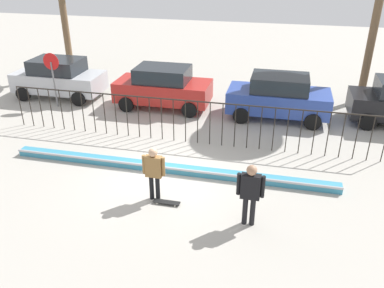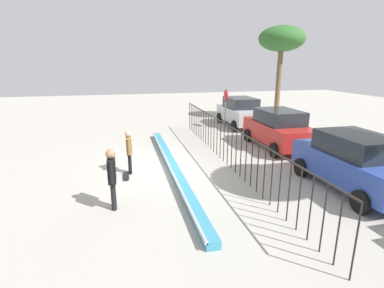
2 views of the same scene
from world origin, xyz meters
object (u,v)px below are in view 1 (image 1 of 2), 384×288
at_px(skateboard, 167,202).
at_px(parked_car_blue, 279,97).
at_px(camera_operator, 250,190).
at_px(stop_sign, 53,73).
at_px(parked_car_silver, 59,78).
at_px(skateboarder, 154,169).
at_px(parked_car_red, 163,87).

distance_m(skateboard, parked_car_blue, 7.94).
bearing_deg(parked_car_blue, camera_operator, -92.44).
relative_size(parked_car_blue, stop_sign, 1.72).
height_order(skateboard, parked_car_blue, parked_car_blue).
distance_m(parked_car_silver, stop_sign, 1.48).
xyz_separation_m(skateboarder, parked_car_blue, (3.24, 7.19, -0.04)).
bearing_deg(parked_car_blue, parked_car_red, 179.26).
distance_m(skateboard, stop_sign, 9.79).
bearing_deg(skateboard, skateboarder, 171.96).
bearing_deg(parked_car_blue, skateboarder, -113.49).
distance_m(skateboard, parked_car_silver, 10.92).
relative_size(parked_car_silver, parked_car_red, 1.00).
height_order(camera_operator, parked_car_blue, parked_car_blue).
height_order(skateboarder, stop_sign, stop_sign).
height_order(parked_car_silver, parked_car_blue, same).
bearing_deg(parked_car_silver, skateboard, -41.71).
relative_size(skateboarder, skateboard, 2.11).
relative_size(skateboarder, parked_car_silver, 0.39).
bearing_deg(stop_sign, parked_car_red, 12.26).
xyz_separation_m(parked_car_silver, stop_sign, (0.50, -1.24, 0.64)).
bearing_deg(camera_operator, parked_car_blue, -82.49).
xyz_separation_m(skateboarder, parked_car_silver, (-7.31, 7.51, -0.04)).
height_order(skateboarder, parked_car_red, parked_car_red).
bearing_deg(camera_operator, parked_car_silver, -27.88).
bearing_deg(stop_sign, camera_operator, -35.39).
distance_m(skateboard, camera_operator, 2.64).
bearing_deg(skateboarder, parked_car_red, 82.48).
distance_m(skateboard, parked_car_red, 7.91).
distance_m(camera_operator, parked_car_silver, 12.94).
height_order(parked_car_red, stop_sign, stop_sign).
xyz_separation_m(camera_operator, stop_sign, (-9.62, 6.83, 0.53)).
distance_m(skateboarder, skateboard, 1.05).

